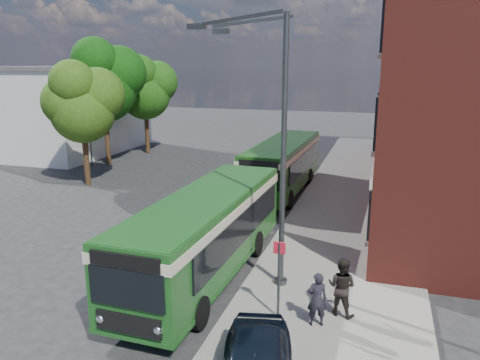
% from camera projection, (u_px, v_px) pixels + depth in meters
% --- Properties ---
extents(ground, '(120.00, 120.00, 0.00)m').
position_uv_depth(ground, '(168.00, 249.00, 19.46)').
color(ground, '#262629').
rests_on(ground, ground).
extents(pavement, '(6.00, 48.00, 0.15)m').
position_uv_depth(pavement, '(354.00, 207.00, 24.86)').
color(pavement, '#99958B').
rests_on(pavement, ground).
extents(kerb_line, '(0.12, 48.00, 0.01)m').
position_uv_depth(kerb_line, '(297.00, 204.00, 25.75)').
color(kerb_line, beige).
rests_on(kerb_line, ground).
extents(white_building, '(9.40, 13.40, 7.30)m').
position_uv_depth(white_building, '(68.00, 109.00, 40.41)').
color(white_building, silver).
rests_on(white_building, ground).
extents(flagpole, '(0.95, 0.10, 9.00)m').
position_uv_depth(flagpole, '(88.00, 100.00, 33.88)').
color(flagpole, '#36383A').
rests_on(flagpole, ground).
extents(street_lamp, '(2.96, 2.38, 9.00)m').
position_uv_depth(street_lamp, '(272.00, 150.00, 15.07)').
color(street_lamp, '#36383A').
rests_on(street_lamp, ground).
extents(bus_stop_sign, '(0.35, 0.08, 2.52)m').
position_uv_depth(bus_stop_sign, '(279.00, 275.00, 13.60)').
color(bus_stop_sign, '#36383A').
rests_on(bus_stop_sign, ground).
extents(bus_front, '(2.90, 10.54, 3.02)m').
position_uv_depth(bus_front, '(206.00, 228.00, 16.58)').
color(bus_front, '#1C541C').
rests_on(bus_front, ground).
extents(bus_rear, '(2.90, 10.45, 3.02)m').
position_uv_depth(bus_rear, '(283.00, 162.00, 27.80)').
color(bus_rear, '#1B5317').
rests_on(bus_rear, ground).
extents(pedestrian_a, '(0.69, 0.57, 1.62)m').
position_uv_depth(pedestrian_a, '(317.00, 299.00, 13.33)').
color(pedestrian_a, black).
rests_on(pedestrian_a, pavement).
extents(pedestrian_b, '(1.04, 0.90, 1.80)m').
position_uv_depth(pedestrian_b, '(342.00, 287.00, 13.88)').
color(pedestrian_b, black).
rests_on(pedestrian_b, pavement).
extents(tree_left, '(4.60, 4.37, 7.76)m').
position_uv_depth(tree_left, '(82.00, 101.00, 28.42)').
color(tree_left, '#341F13').
rests_on(tree_left, ground).
extents(tree_mid, '(5.55, 5.28, 9.37)m').
position_uv_depth(tree_mid, '(104.00, 80.00, 34.03)').
color(tree_mid, '#341F13').
rests_on(tree_mid, ground).
extents(tree_right, '(4.88, 4.64, 8.24)m').
position_uv_depth(tree_right, '(145.00, 87.00, 39.11)').
color(tree_right, '#341F13').
rests_on(tree_right, ground).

